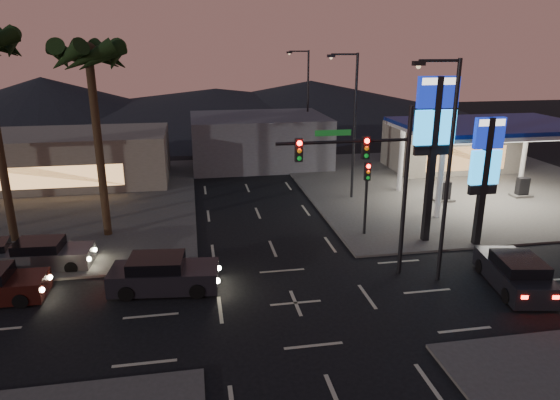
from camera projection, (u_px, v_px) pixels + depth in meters
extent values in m
plane|color=black|center=(296.00, 303.00, 21.23)|extent=(140.00, 140.00, 0.00)
cube|color=#47443F|center=(454.00, 184.00, 38.93)|extent=(24.00, 24.00, 0.12)
cube|color=#47443F|center=(14.00, 207.00, 33.56)|extent=(24.00, 24.00, 0.12)
cylinder|color=silver|center=(440.00, 180.00, 30.78)|extent=(0.36, 0.36, 5.00)
cylinder|color=silver|center=(401.00, 159.00, 36.42)|extent=(0.36, 0.36, 5.00)
cylinder|color=silver|center=(524.00, 154.00, 38.10)|extent=(0.36, 0.36, 5.00)
cube|color=silver|center=(492.00, 127.00, 33.63)|extent=(12.00, 8.00, 0.50)
cube|color=white|center=(491.00, 131.00, 33.72)|extent=(11.60, 7.60, 0.06)
cube|color=navy|center=(492.00, 125.00, 33.59)|extent=(12.20, 8.20, 0.25)
cube|color=black|center=(444.00, 191.00, 34.45)|extent=(0.80, 0.50, 1.40)
cube|color=black|center=(522.00, 187.00, 35.45)|extent=(0.80, 0.50, 1.40)
cube|color=#726B5B|center=(449.00, 147.00, 43.38)|extent=(10.00, 6.00, 4.00)
cube|color=black|center=(432.00, 163.00, 26.48)|extent=(0.35, 0.35, 9.00)
cube|color=#0D1D94|center=(438.00, 92.00, 25.37)|extent=(2.20, 0.30, 1.60)
cube|color=white|center=(439.00, 81.00, 25.20)|extent=(1.98, 0.32, 0.35)
cube|color=#1A9EFF|center=(435.00, 127.00, 25.91)|extent=(2.20, 0.30, 1.80)
cube|color=black|center=(433.00, 150.00, 26.27)|extent=(2.09, 0.28, 0.50)
cube|color=black|center=(483.00, 184.00, 26.26)|extent=(0.35, 0.35, 7.00)
cube|color=#0D1D94|center=(489.00, 133.00, 25.45)|extent=(1.60, 0.30, 1.60)
cube|color=white|center=(491.00, 122.00, 25.28)|extent=(1.44, 0.32, 0.35)
cube|color=#1A9EFF|center=(485.00, 167.00, 25.99)|extent=(1.60, 0.30, 1.80)
cube|color=black|center=(482.00, 189.00, 26.35)|extent=(1.52, 0.28, 0.50)
cylinder|color=black|center=(405.00, 193.00, 22.84)|extent=(0.20, 0.20, 8.00)
cylinder|color=black|center=(344.00, 142.00, 21.58)|extent=(6.00, 0.14, 0.14)
cube|color=#0C3F14|center=(333.00, 133.00, 21.38)|extent=(1.60, 0.05, 0.25)
cube|color=black|center=(366.00, 148.00, 21.84)|extent=(0.32, 0.25, 1.00)
sphere|color=#FF0C07|center=(367.00, 141.00, 21.60)|extent=(0.22, 0.22, 0.22)
sphere|color=orange|center=(367.00, 148.00, 21.70)|extent=(0.20, 0.20, 0.20)
sphere|color=#0CB226|center=(366.00, 156.00, 21.80)|extent=(0.20, 0.20, 0.20)
cube|color=black|center=(299.00, 150.00, 21.34)|extent=(0.32, 0.25, 1.00)
sphere|color=#FF0C07|center=(300.00, 143.00, 21.10)|extent=(0.22, 0.22, 0.22)
sphere|color=orange|center=(299.00, 151.00, 21.20)|extent=(0.20, 0.20, 0.20)
sphere|color=#0CB226|center=(299.00, 158.00, 21.30)|extent=(0.20, 0.20, 0.20)
cylinder|color=black|center=(366.00, 202.00, 28.13)|extent=(0.16, 0.16, 4.00)
cube|color=black|center=(367.00, 171.00, 27.59)|extent=(0.32, 0.25, 1.00)
sphere|color=#FF0C07|center=(369.00, 166.00, 27.35)|extent=(0.22, 0.22, 0.22)
sphere|color=orange|center=(368.00, 172.00, 27.45)|extent=(0.20, 0.20, 0.20)
sphere|color=#0CB226|center=(368.00, 178.00, 27.55)|extent=(0.20, 0.20, 0.20)
cylinder|color=black|center=(448.00, 176.00, 21.85)|extent=(0.18, 0.18, 10.00)
cylinder|color=black|center=(440.00, 61.00, 20.23)|extent=(1.80, 0.12, 0.12)
cube|color=black|center=(419.00, 63.00, 20.11)|extent=(0.50, 0.25, 0.18)
sphere|color=#FFCC8C|center=(419.00, 66.00, 20.15)|extent=(0.20, 0.20, 0.20)
cylinder|color=black|center=(354.00, 129.00, 34.06)|extent=(0.18, 0.18, 10.00)
cylinder|color=black|center=(345.00, 54.00, 32.44)|extent=(1.80, 0.12, 0.12)
cube|color=black|center=(331.00, 56.00, 32.32)|extent=(0.50, 0.25, 0.18)
sphere|color=#FFCC8C|center=(331.00, 58.00, 32.36)|extent=(0.20, 0.20, 0.20)
cylinder|color=black|center=(308.00, 105.00, 47.21)|extent=(0.18, 0.18, 10.00)
cylinder|color=black|center=(299.00, 51.00, 45.59)|extent=(1.80, 0.12, 0.12)
cube|color=black|center=(289.00, 52.00, 45.47)|extent=(0.50, 0.25, 0.18)
sphere|color=#FFCC8C|center=(289.00, 54.00, 45.51)|extent=(0.20, 0.20, 0.20)
cylinder|color=black|center=(99.00, 149.00, 27.12)|extent=(0.44, 0.44, 10.20)
sphere|color=black|center=(88.00, 51.00, 25.59)|extent=(0.90, 0.90, 0.90)
cone|color=black|center=(115.00, 57.00, 25.90)|extent=(0.90, 2.74, 1.91)
cone|color=black|center=(110.00, 57.00, 26.70)|extent=(2.57, 2.57, 1.91)
cone|color=black|center=(93.00, 56.00, 26.90)|extent=(2.74, 0.90, 1.91)
cone|color=black|center=(74.00, 57.00, 26.39)|extent=(2.57, 2.57, 1.91)
cone|color=black|center=(62.00, 57.00, 25.46)|extent=(0.90, 2.74, 1.91)
cone|color=black|center=(66.00, 58.00, 24.66)|extent=(2.57, 2.57, 1.91)
cone|color=black|center=(84.00, 58.00, 24.46)|extent=(2.74, 0.90, 1.91)
cone|color=black|center=(105.00, 57.00, 24.97)|extent=(2.57, 2.57, 1.91)
cone|color=black|center=(10.00, 45.00, 24.88)|extent=(0.90, 2.74, 1.91)
cone|color=black|center=(8.00, 45.00, 25.68)|extent=(2.57, 2.57, 1.91)
cube|color=#726B5B|center=(63.00, 158.00, 38.95)|extent=(16.00, 8.00, 4.00)
cube|color=#4C4C51|center=(259.00, 140.00, 45.33)|extent=(12.00, 9.00, 4.40)
cone|color=black|center=(43.00, 98.00, 72.49)|extent=(40.00, 40.00, 6.00)
cone|color=black|center=(311.00, 97.00, 79.36)|extent=(50.00, 50.00, 5.00)
cone|color=black|center=(216.00, 102.00, 76.99)|extent=(60.00, 60.00, 4.00)
cube|color=black|center=(165.00, 277.00, 22.24)|extent=(4.91, 2.48, 0.97)
cube|color=black|center=(156.00, 264.00, 22.03)|extent=(2.55, 2.07, 0.70)
cylinder|color=black|center=(201.00, 272.00, 23.29)|extent=(0.71, 0.33, 0.69)
cylinder|color=black|center=(197.00, 291.00, 21.55)|extent=(0.71, 0.33, 0.69)
cylinder|color=black|center=(135.00, 274.00, 23.09)|extent=(0.71, 0.33, 0.69)
cylinder|color=black|center=(126.00, 293.00, 21.35)|extent=(0.71, 0.33, 0.69)
sphere|color=#FFF2BF|center=(219.00, 268.00, 22.99)|extent=(0.24, 0.24, 0.24)
sphere|color=#FFF2BF|center=(217.00, 281.00, 21.76)|extent=(0.24, 0.24, 0.24)
cube|color=#FF140A|center=(114.00, 269.00, 22.65)|extent=(0.11, 0.28, 0.15)
cube|color=#FF140A|center=(107.00, 282.00, 21.42)|extent=(0.11, 0.28, 0.15)
cylinder|color=black|center=(33.00, 282.00, 22.38)|extent=(0.64, 0.25, 0.64)
cylinder|color=black|center=(21.00, 301.00, 20.78)|extent=(0.64, 0.25, 0.64)
sphere|color=#FFF2BF|center=(50.00, 277.00, 22.18)|extent=(0.22, 0.22, 0.22)
sphere|color=#FFF2BF|center=(42.00, 290.00, 21.05)|extent=(0.22, 0.22, 0.22)
cube|color=#525254|center=(47.00, 257.00, 24.46)|extent=(4.38, 2.06, 0.87)
cube|color=black|center=(39.00, 247.00, 24.25)|extent=(2.24, 1.78, 0.63)
cylinder|color=black|center=(81.00, 254.00, 25.45)|extent=(0.63, 0.27, 0.62)
cylinder|color=black|center=(72.00, 267.00, 23.89)|extent=(0.63, 0.27, 0.62)
cylinder|color=black|center=(25.00, 256.00, 25.16)|extent=(0.63, 0.27, 0.62)
cylinder|color=black|center=(12.00, 270.00, 23.60)|extent=(0.63, 0.27, 0.62)
sphere|color=#FFF2BF|center=(95.00, 250.00, 25.22)|extent=(0.21, 0.21, 0.21)
sphere|color=#FFF2BF|center=(89.00, 259.00, 24.12)|extent=(0.21, 0.21, 0.21)
cube|color=#FF140A|center=(6.00, 252.00, 24.74)|extent=(0.09, 0.25, 0.14)
cylinder|color=black|center=(25.00, 253.00, 25.60)|extent=(0.59, 0.28, 0.57)
cylinder|color=black|center=(20.00, 265.00, 24.22)|extent=(0.59, 0.28, 0.57)
sphere|color=#FFF2BF|center=(39.00, 248.00, 25.52)|extent=(0.20, 0.20, 0.20)
sphere|color=#FFF2BF|center=(36.00, 256.00, 24.54)|extent=(0.20, 0.20, 0.20)
cube|color=black|center=(514.00, 275.00, 22.47)|extent=(2.74, 4.92, 0.95)
cube|color=black|center=(519.00, 265.00, 21.98)|extent=(2.18, 2.61, 0.69)
cylinder|color=black|center=(481.00, 266.00, 23.95)|extent=(0.37, 0.71, 0.68)
cylinder|color=black|center=(518.00, 266.00, 23.95)|extent=(0.37, 0.71, 0.68)
cylinder|color=black|center=(508.00, 296.00, 21.13)|extent=(0.37, 0.71, 0.68)
cylinder|color=black|center=(550.00, 296.00, 21.13)|extent=(0.37, 0.71, 0.68)
cube|color=#FF140A|center=(525.00, 297.00, 20.20)|extent=(0.28, 0.13, 0.15)
cube|color=#FF140A|center=(556.00, 297.00, 20.20)|extent=(0.28, 0.13, 0.15)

